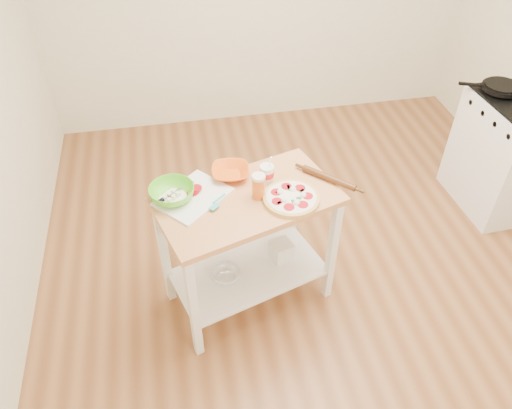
{
  "coord_description": "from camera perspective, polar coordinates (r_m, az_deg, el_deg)",
  "views": [
    {
      "loc": [
        -0.91,
        -2.25,
        2.79
      ],
      "look_at": [
        -0.48,
        -0.03,
        0.78
      ],
      "focal_mm": 35.0,
      "sensor_mm": 36.0,
      "label": 1
    }
  ],
  "objects": [
    {
      "name": "green_bowl",
      "position": [
        2.9,
        -9.58,
        1.29
      ],
      "size": [
        0.36,
        0.36,
        0.08
      ],
      "primitive_type": "imported",
      "rotation": [
        0.0,
        0.0,
        0.57
      ],
      "color": "#5FD228",
      "rests_on": "prep_island"
    },
    {
      "name": "room_shell",
      "position": [
        2.82,
        9.6,
        10.25
      ],
      "size": [
        4.04,
        4.54,
        2.74
      ],
      "color": "#955F37",
      "rests_on": "ground"
    },
    {
      "name": "skillet",
      "position": [
        4.24,
        26.17,
        11.93
      ],
      "size": [
        0.43,
        0.29,
        0.03
      ],
      "rotation": [
        0.0,
        0.0,
        -0.4
      ],
      "color": "black",
      "rests_on": "gas_stove"
    },
    {
      "name": "gas_stove",
      "position": [
        4.45,
        27.0,
        5.21
      ],
      "size": [
        0.66,
        0.76,
        1.11
      ],
      "rotation": [
        0.0,
        0.0,
        0.04
      ],
      "color": "white",
      "rests_on": "ground"
    },
    {
      "name": "cutting_board",
      "position": [
        2.92,
        -7.32,
        0.94
      ],
      "size": [
        0.5,
        0.49,
        0.04
      ],
      "rotation": [
        0.0,
        0.0,
        0.72
      ],
      "color": "white",
      "rests_on": "prep_island"
    },
    {
      "name": "spatula",
      "position": [
        2.85,
        -4.5,
        0.25
      ],
      "size": [
        0.11,
        0.14,
        0.01
      ],
      "rotation": [
        0.0,
        0.0,
        0.72
      ],
      "color": "#37BDBF",
      "rests_on": "cutting_board"
    },
    {
      "name": "shelf_glass_bowl",
      "position": [
        3.29,
        -3.45,
        -7.95
      ],
      "size": [
        0.22,
        0.22,
        0.06
      ],
      "primitive_type": "imported",
      "rotation": [
        0.0,
        0.0,
        -0.13
      ],
      "color": "silver",
      "rests_on": "prep_island"
    },
    {
      "name": "knife",
      "position": [
        2.93,
        -9.71,
        1.1
      ],
      "size": [
        0.23,
        0.17,
        0.01
      ],
      "rotation": [
        0.0,
        0.0,
        0.57
      ],
      "color": "silver",
      "rests_on": "cutting_board"
    },
    {
      "name": "orange_bowl",
      "position": [
        3.04,
        -2.94,
        3.7
      ],
      "size": [
        0.26,
        0.26,
        0.06
      ],
      "primitive_type": "imported",
      "rotation": [
        0.0,
        0.0,
        -0.13
      ],
      "color": "#E35D14",
      "rests_on": "prep_island"
    },
    {
      "name": "beer_pint",
      "position": [
        2.85,
        0.3,
        2.11
      ],
      "size": [
        0.08,
        0.08,
        0.16
      ],
      "color": "orange",
      "rests_on": "prep_island"
    },
    {
      "name": "yogurt_tub",
      "position": [
        2.99,
        1.23,
        3.6
      ],
      "size": [
        0.09,
        0.09,
        0.19
      ],
      "color": "white",
      "rests_on": "prep_island"
    },
    {
      "name": "shelf_bin",
      "position": [
        3.39,
        2.91,
        -5.23
      ],
      "size": [
        0.16,
        0.16,
        0.13
      ],
      "primitive_type": "cube",
      "rotation": [
        0.0,
        0.0,
        0.3
      ],
      "color": "white",
      "rests_on": "prep_island"
    },
    {
      "name": "prep_island",
      "position": [
        3.07,
        -0.91,
        -2.9
      ],
      "size": [
        1.18,
        0.86,
        0.9
      ],
      "rotation": [
        0.0,
        0.0,
        0.3
      ],
      "color": "tan",
      "rests_on": "ground"
    },
    {
      "name": "pizza",
      "position": [
        2.88,
        4.05,
        0.76
      ],
      "size": [
        0.33,
        0.33,
        0.05
      ],
      "rotation": [
        0.0,
        0.0,
        0.48
      ],
      "color": "#E9BD63",
      "rests_on": "prep_island"
    },
    {
      "name": "rolling_pin",
      "position": [
        3.03,
        8.33,
        2.99
      ],
      "size": [
        0.28,
        0.28,
        0.04
      ],
      "primitive_type": "cylinder",
      "rotation": [
        1.57,
        0.0,
        0.77
      ],
      "color": "#522E12",
      "rests_on": "prep_island"
    }
  ]
}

